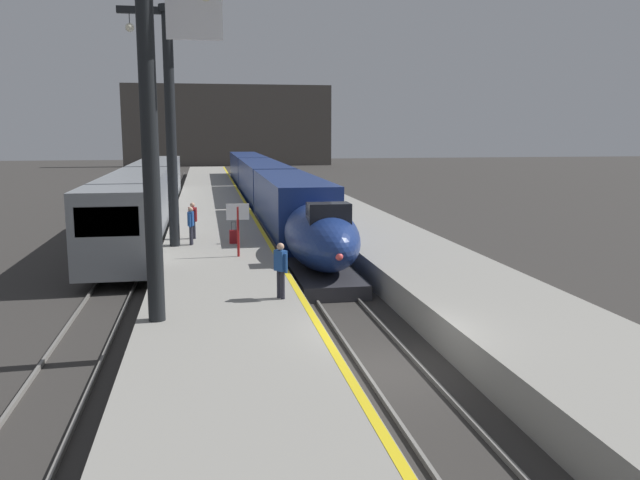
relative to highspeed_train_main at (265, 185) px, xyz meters
The scene contains 18 objects.
ground_plane 34.59m from the highspeed_train_main, 90.00° to the right, with size 260.00×260.00×0.00m, color #33302D.
platform_left 10.68m from the highspeed_train_main, 112.49° to the right, with size 4.80×110.00×1.05m, color gray.
platform_right 10.68m from the highspeed_train_main, 67.51° to the right, with size 4.80×110.00×1.05m, color gray.
platform_left_safety_stripe 9.98m from the highspeed_train_main, 100.26° to the right, with size 0.20×107.80×0.01m, color yellow.
rail_main_left 7.32m from the highspeed_train_main, 96.09° to the right, with size 0.08×110.00×0.12m, color slate.
rail_main_right 7.32m from the highspeed_train_main, 83.91° to the right, with size 0.08×110.00×0.12m, color slate.
rail_secondary_left 11.46m from the highspeed_train_main, 141.53° to the right, with size 0.08×110.00×0.12m, color slate.
rail_secondary_right 10.35m from the highspeed_train_main, 136.27° to the right, with size 0.08×110.00×0.12m, color slate.
highspeed_train_main is the anchor object (origin of this frame).
regional_train_adjacent 10.81m from the highspeed_train_main, 138.57° to the right, with size 2.85×36.60×3.80m.
station_column_near 33.47m from the highspeed_train_main, 100.16° to the right, with size 4.00×0.68×9.26m.
station_column_mid 22.37m from the highspeed_train_main, 105.71° to the right, with size 4.00×0.68×10.11m.
passenger_near_edge 21.43m from the highspeed_train_main, 104.02° to the right, with size 0.28×0.56×1.69m.
passenger_mid_platform 19.75m from the highspeed_train_main, 105.07° to the right, with size 0.41×0.47×1.69m.
passenger_far_waiting 30.98m from the highspeed_train_main, 94.44° to the right, with size 0.39×0.49×1.69m.
rolling_suitcase 21.03m from the highspeed_train_main, 99.11° to the right, with size 0.40×0.22×0.98m.
departure_info_board 24.14m from the highspeed_train_main, 97.84° to the right, with size 0.90×0.10×2.12m.
terminus_back_wall 67.66m from the highspeed_train_main, 90.00° to the left, with size 36.00×2.00×14.00m, color #4C4742.
Camera 1 is at (-4.58, -15.46, 6.00)m, focal length 37.00 mm.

